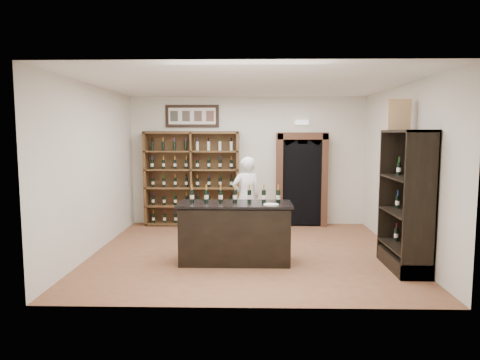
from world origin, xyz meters
name	(u,v)px	position (x,y,z in m)	size (l,w,h in m)	color
floor	(247,252)	(0.00, 0.00, 0.00)	(5.50, 5.50, 0.00)	brown
ceiling	(247,84)	(0.00, 0.00, 3.00)	(5.50, 5.50, 0.00)	white
wall_back	(248,161)	(0.00, 2.50, 1.50)	(5.50, 0.04, 3.00)	silver
wall_left	(94,170)	(-2.75, 0.00, 1.50)	(0.04, 5.00, 3.00)	silver
wall_right	(403,170)	(2.75, 0.00, 1.50)	(0.04, 5.00, 3.00)	silver
wine_shelf	(192,178)	(-1.30, 2.33, 1.10)	(2.20, 0.38, 2.20)	brown
framed_picture	(192,116)	(-1.30, 2.47, 2.55)	(1.25, 0.04, 0.52)	black
arched_doorway	(301,177)	(1.25, 2.33, 1.14)	(1.17, 0.35, 2.17)	black
emergency_light	(302,122)	(1.25, 2.42, 2.40)	(0.30, 0.10, 0.10)	white
tasting_counter	(235,233)	(-0.20, -0.60, 0.49)	(1.88, 0.78, 1.00)	black
counter_bottle_0	(192,196)	(-0.92, -0.53, 1.11)	(0.07, 0.07, 0.30)	black
counter_bottle_1	(206,196)	(-0.68, -0.53, 1.11)	(0.07, 0.07, 0.30)	black
counter_bottle_2	(221,196)	(-0.44, -0.53, 1.11)	(0.07, 0.07, 0.30)	black
counter_bottle_3	(235,196)	(-0.20, -0.53, 1.11)	(0.07, 0.07, 0.30)	black
counter_bottle_4	(249,196)	(0.04, -0.53, 1.11)	(0.07, 0.07, 0.30)	black
counter_bottle_5	(264,196)	(0.28, -0.53, 1.11)	(0.07, 0.07, 0.30)	black
counter_bottle_6	(278,196)	(0.52, -0.53, 1.11)	(0.07, 0.07, 0.30)	black
side_cabinet	(407,222)	(2.52, -0.90, 0.75)	(0.48, 1.20, 2.20)	black
shopkeeper	(246,197)	(-0.03, 1.14, 0.84)	(0.61, 0.40, 1.67)	white
plate	(271,205)	(0.39, -0.81, 1.01)	(0.24, 0.24, 0.02)	silver
wine_crate	(399,115)	(2.47, -0.50, 2.45)	(0.35, 0.15, 0.50)	tan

